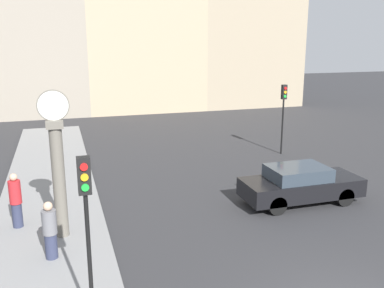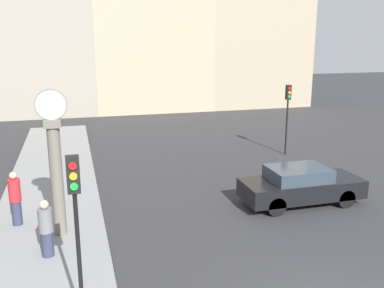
# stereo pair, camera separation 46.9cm
# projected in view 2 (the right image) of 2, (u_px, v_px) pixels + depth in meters

# --- Properties ---
(sidewalk_corner) EXTENTS (3.64, 25.63, 0.12)m
(sidewalk_corner) POSITION_uv_depth(u_px,v_px,m) (52.00, 188.00, 17.70)
(sidewalk_corner) COLOR gray
(sidewalk_corner) RESTS_ON ground_plane
(sedan_car) EXTENTS (4.54, 1.77, 1.45)m
(sedan_car) POSITION_uv_depth(u_px,v_px,m) (301.00, 185.00, 16.01)
(sedan_car) COLOR black
(sedan_car) RESTS_ON ground_plane
(traffic_light_near) EXTENTS (0.26, 0.24, 3.76)m
(traffic_light_near) POSITION_uv_depth(u_px,v_px,m) (75.00, 207.00, 8.58)
(traffic_light_near) COLOR black
(traffic_light_near) RESTS_ON sidewalk_corner
(traffic_light_far) EXTENTS (0.26, 0.24, 3.73)m
(traffic_light_far) POSITION_uv_depth(u_px,v_px,m) (288.00, 105.00, 22.41)
(traffic_light_far) COLOR black
(traffic_light_far) RESTS_ON ground_plane
(street_clock) EXTENTS (0.93, 0.49, 4.55)m
(street_clock) POSITION_uv_depth(u_px,v_px,m) (56.00, 168.00, 12.95)
(street_clock) COLOR #666056
(street_clock) RESTS_ON sidewalk_corner
(pedestrian_red_top) EXTENTS (0.38, 0.38, 1.82)m
(pedestrian_red_top) POSITION_uv_depth(u_px,v_px,m) (15.00, 199.00, 13.91)
(pedestrian_red_top) COLOR #2D334C
(pedestrian_red_top) RESTS_ON sidewalk_corner
(pedestrian_grey_jacket) EXTENTS (0.40, 0.40, 1.67)m
(pedestrian_grey_jacket) POSITION_uv_depth(u_px,v_px,m) (46.00, 229.00, 11.90)
(pedestrian_grey_jacket) COLOR #2D334C
(pedestrian_grey_jacket) RESTS_ON sidewalk_corner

